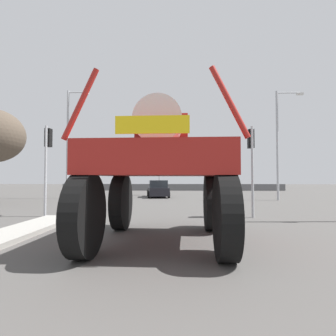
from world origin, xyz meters
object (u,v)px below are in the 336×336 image
at_px(oversize_sprayer, 161,169).
at_px(traffic_signal_near_right, 251,151).
at_px(sedan_ahead, 158,189).
at_px(traffic_signal_far_left, 230,167).
at_px(streetlight_far_left, 69,139).
at_px(streetlight_far_right, 279,139).
at_px(traffic_signal_near_left, 48,150).
at_px(traffic_signal_far_right, 159,167).

distance_m(oversize_sprayer, traffic_signal_near_right, 6.15).
bearing_deg(traffic_signal_near_right, sedan_ahead, 111.86).
xyz_separation_m(traffic_signal_far_left, streetlight_far_left, (-14.34, -4.88, 2.20)).
xyz_separation_m(sedan_ahead, traffic_signal_far_left, (6.98, 2.73, 2.10)).
bearing_deg(oversize_sprayer, sedan_ahead, 6.07).
xyz_separation_m(sedan_ahead, streetlight_far_left, (-7.36, -2.15, 4.30)).
height_order(traffic_signal_near_right, streetlight_far_right, streetlight_far_right).
relative_size(sedan_ahead, traffic_signal_near_right, 1.08).
height_order(oversize_sprayer, streetlight_far_left, streetlight_far_left).
bearing_deg(oversize_sprayer, traffic_signal_near_left, 50.27).
distance_m(sedan_ahead, streetlight_far_left, 8.79).
xyz_separation_m(traffic_signal_near_right, streetlight_far_right, (4.64, 9.37, 1.84)).
xyz_separation_m(sedan_ahead, traffic_signal_near_left, (-4.12, -12.64, 2.27)).
height_order(sedan_ahead, streetlight_far_right, streetlight_far_right).
distance_m(traffic_signal_near_right, streetlight_far_left, 16.40).
height_order(sedan_ahead, traffic_signal_far_right, traffic_signal_far_right).
height_order(oversize_sprayer, streetlight_far_right, streetlight_far_right).
bearing_deg(traffic_signal_near_left, sedan_ahead, 71.97).
bearing_deg(traffic_signal_near_right, traffic_signal_near_left, -179.99).
height_order(sedan_ahead, traffic_signal_near_left, traffic_signal_near_left).
bearing_deg(traffic_signal_far_right, streetlight_far_left, -146.26).
bearing_deg(streetlight_far_right, traffic_signal_far_left, 114.50).
bearing_deg(traffic_signal_near_left, streetlight_far_right, 34.13).
xyz_separation_m(traffic_signal_near_left, traffic_signal_far_left, (11.10, 15.37, -0.17)).
height_order(traffic_signal_far_left, traffic_signal_far_right, traffic_signal_far_right).
height_order(oversize_sprayer, traffic_signal_far_left, oversize_sprayer).
distance_m(traffic_signal_far_right, streetlight_far_right, 11.62).
bearing_deg(traffic_signal_far_right, streetlight_far_right, -31.53).
xyz_separation_m(oversize_sprayer, traffic_signal_near_right, (3.70, 4.82, 0.95)).
distance_m(traffic_signal_near_right, traffic_signal_far_left, 15.49).
relative_size(traffic_signal_near_right, streetlight_far_right, 0.47).
bearing_deg(traffic_signal_near_left, traffic_signal_far_right, 75.21).
xyz_separation_m(oversize_sprayer, streetlight_far_right, (8.34, 14.20, 2.79)).
distance_m(traffic_signal_near_left, streetlight_far_left, 11.17).
relative_size(oversize_sprayer, traffic_signal_near_right, 1.32).
bearing_deg(traffic_signal_far_right, sedan_ahead, -88.79).
height_order(oversize_sprayer, traffic_signal_far_right, oversize_sprayer).
height_order(traffic_signal_near_left, traffic_signal_far_left, traffic_signal_near_left).
xyz_separation_m(sedan_ahead, traffic_signal_far_right, (-0.06, 2.73, 2.12)).
xyz_separation_m(traffic_signal_far_right, streetlight_far_right, (9.77, -5.99, 1.92)).
bearing_deg(traffic_signal_near_left, oversize_sprayer, -41.31).
relative_size(oversize_sprayer, traffic_signal_far_left, 1.37).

